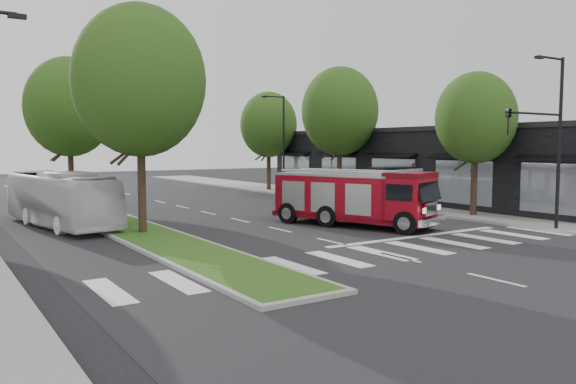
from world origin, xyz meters
TOP-DOWN VIEW (x-y plane):
  - ground at (0.00, 0.00)m, footprint 140.00×140.00m
  - sidewalk_right at (12.50, 10.00)m, footprint 5.00×80.00m
  - median at (-6.00, 18.00)m, footprint 3.00×50.00m
  - storefront_row at (17.00, 10.00)m, footprint 8.00×30.00m
  - bus_shelter at (11.20, 8.15)m, footprint 3.20×1.60m
  - tree_right_near at (11.50, 2.00)m, footprint 4.40×4.40m
  - tree_right_mid at (11.50, 14.00)m, footprint 5.60×5.60m
  - tree_right_far at (11.50, 24.00)m, footprint 5.00×5.00m
  - tree_median_near at (-6.00, 6.00)m, footprint 5.80×5.80m
  - tree_median_far at (-6.00, 20.00)m, footprint 5.60×5.60m
  - streetlight_right_near at (9.61, -3.50)m, footprint 4.08×0.22m
  - streetlight_right_far at (10.35, 20.00)m, footprint 2.11×0.20m
  - fire_engine at (3.74, 3.05)m, footprint 5.37×8.76m
  - city_bus at (-8.50, 10.78)m, footprint 3.71×10.04m

SIDE VIEW (x-z plane):
  - ground at x=0.00m, z-range 0.00..0.00m
  - sidewalk_right at x=12.50m, z-range 0.00..0.15m
  - median at x=-6.00m, z-range 0.00..0.16m
  - city_bus at x=-8.50m, z-range 0.00..2.73m
  - fire_engine at x=3.74m, z-range -0.06..2.86m
  - bus_shelter at x=11.20m, z-range 0.73..3.34m
  - storefront_row at x=17.00m, z-range 0.00..5.00m
  - streetlight_right_far at x=10.35m, z-range 0.48..8.48m
  - streetlight_right_near at x=9.61m, z-range 0.67..8.67m
  - tree_right_near at x=11.50m, z-range 1.48..9.53m
  - tree_right_far at x=11.50m, z-range 1.47..10.20m
  - tree_right_mid at x=11.50m, z-range 1.63..11.35m
  - tree_median_far at x=-6.00m, z-range 1.63..11.35m
  - tree_median_near at x=-6.00m, z-range 1.73..11.89m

